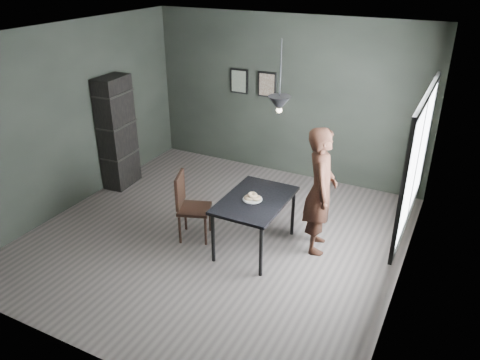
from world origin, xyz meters
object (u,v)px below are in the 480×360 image
at_px(woman, 320,191).
at_px(pendant_lamp, 279,103).
at_px(wood_chair, 188,202).
at_px(white_plate, 252,200).
at_px(cafe_table, 255,204).
at_px(shelf_unit, 117,133).

xyz_separation_m(woman, pendant_lamp, (-0.51, -0.29, 1.18)).
relative_size(woman, wood_chair, 1.79).
height_order(white_plate, wood_chair, wood_chair).
height_order(cafe_table, shelf_unit, shelf_unit).
bearing_deg(wood_chair, white_plate, -12.37).
bearing_deg(pendant_lamp, shelf_unit, 168.54).
relative_size(cafe_table, shelf_unit, 0.63).
height_order(woman, shelf_unit, shelf_unit).
height_order(wood_chair, shelf_unit, shelf_unit).
relative_size(cafe_table, white_plate, 5.22).
bearing_deg(shelf_unit, white_plate, -19.88).
relative_size(wood_chair, pendant_lamp, 1.13).
bearing_deg(white_plate, pendant_lamp, 29.02).
bearing_deg(cafe_table, white_plate, -109.03).
height_order(cafe_table, pendant_lamp, pendant_lamp).
distance_m(white_plate, woman, 0.89).
xyz_separation_m(shelf_unit, pendant_lamp, (3.17, -0.64, 1.10)).
distance_m(woman, wood_chair, 1.82).
xyz_separation_m(cafe_table, pendant_lamp, (0.25, 0.10, 1.38)).
relative_size(cafe_table, pendant_lamp, 1.39).
bearing_deg(woman, shelf_unit, 67.14).
distance_m(woman, shelf_unit, 3.69).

